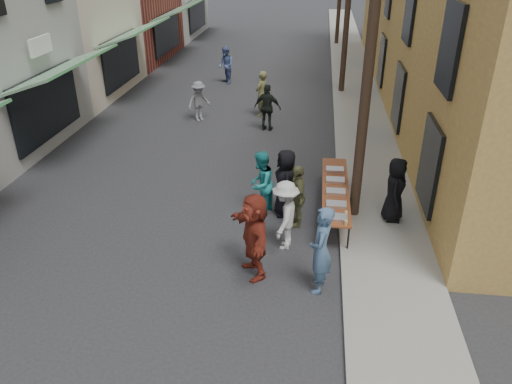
% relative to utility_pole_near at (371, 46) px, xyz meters
% --- Properties ---
extents(ground, '(120.00, 120.00, 0.00)m').
position_rel_utility_pole_near_xyz_m(ground, '(-4.30, -3.00, -4.50)').
color(ground, '#28282B').
rests_on(ground, ground).
extents(sidewalk, '(2.20, 60.00, 0.10)m').
position_rel_utility_pole_near_xyz_m(sidewalk, '(0.70, 12.00, -4.45)').
color(sidewalk, gray).
rests_on(sidewalk, ground).
extents(utility_pole_near, '(0.26, 0.26, 9.00)m').
position_rel_utility_pole_near_xyz_m(utility_pole_near, '(0.00, 0.00, 0.00)').
color(utility_pole_near, '#2D2116').
rests_on(utility_pole_near, ground).
extents(serving_table, '(0.70, 4.00, 0.75)m').
position_rel_utility_pole_near_xyz_m(serving_table, '(-0.53, 0.14, -3.79)').
color(serving_table, brown).
rests_on(serving_table, ground).
extents(catering_tray_sausage, '(0.50, 0.33, 0.08)m').
position_rel_utility_pole_near_xyz_m(catering_tray_sausage, '(-0.53, -1.51, -3.71)').
color(catering_tray_sausage, maroon).
rests_on(catering_tray_sausage, serving_table).
extents(catering_tray_foil_b, '(0.50, 0.33, 0.08)m').
position_rel_utility_pole_near_xyz_m(catering_tray_foil_b, '(-0.53, -0.86, -3.71)').
color(catering_tray_foil_b, '#B2B2B7').
rests_on(catering_tray_foil_b, serving_table).
extents(catering_tray_buns, '(0.50, 0.33, 0.08)m').
position_rel_utility_pole_near_xyz_m(catering_tray_buns, '(-0.53, -0.16, -3.71)').
color(catering_tray_buns, tan).
rests_on(catering_tray_buns, serving_table).
extents(catering_tray_foil_d, '(0.50, 0.33, 0.08)m').
position_rel_utility_pole_near_xyz_m(catering_tray_foil_d, '(-0.53, 0.54, -3.71)').
color(catering_tray_foil_d, '#B2B2B7').
rests_on(catering_tray_foil_d, serving_table).
extents(catering_tray_buns_end, '(0.50, 0.33, 0.08)m').
position_rel_utility_pole_near_xyz_m(catering_tray_buns_end, '(-0.53, 1.24, -3.71)').
color(catering_tray_buns_end, tan).
rests_on(catering_tray_buns_end, serving_table).
extents(condiment_jar_a, '(0.07, 0.07, 0.08)m').
position_rel_utility_pole_near_xyz_m(condiment_jar_a, '(-0.75, -1.81, -3.71)').
color(condiment_jar_a, '#A57F26').
rests_on(condiment_jar_a, serving_table).
extents(condiment_jar_b, '(0.07, 0.07, 0.08)m').
position_rel_utility_pole_near_xyz_m(condiment_jar_b, '(-0.75, -1.71, -3.71)').
color(condiment_jar_b, '#A57F26').
rests_on(condiment_jar_b, serving_table).
extents(condiment_jar_c, '(0.07, 0.07, 0.08)m').
position_rel_utility_pole_near_xyz_m(condiment_jar_c, '(-0.75, -1.61, -3.71)').
color(condiment_jar_c, '#A57F26').
rests_on(condiment_jar_c, serving_table).
extents(cup_stack, '(0.08, 0.08, 0.12)m').
position_rel_utility_pole_near_xyz_m(cup_stack, '(-0.33, -1.76, -3.69)').
color(cup_stack, tan).
rests_on(cup_stack, serving_table).
extents(guest_front_a, '(0.79, 1.02, 1.86)m').
position_rel_utility_pole_near_xyz_m(guest_front_a, '(-1.85, -0.09, -3.57)').
color(guest_front_a, black).
rests_on(guest_front_a, ground).
extents(guest_front_b, '(0.55, 0.77, 1.97)m').
position_rel_utility_pole_near_xyz_m(guest_front_b, '(-0.90, -3.23, -3.52)').
color(guest_front_b, '#446284').
rests_on(guest_front_b, ground).
extents(guest_front_c, '(0.89, 1.03, 1.80)m').
position_rel_utility_pole_near_xyz_m(guest_front_c, '(-2.50, -0.16, -3.60)').
color(guest_front_c, teal).
rests_on(guest_front_c, ground).
extents(guest_front_d, '(0.80, 1.21, 1.75)m').
position_rel_utility_pole_near_xyz_m(guest_front_d, '(-1.74, -1.71, -3.63)').
color(guest_front_d, silver).
rests_on(guest_front_d, ground).
extents(guest_front_e, '(0.63, 1.06, 1.69)m').
position_rel_utility_pole_near_xyz_m(guest_front_e, '(-1.51, -0.62, -3.66)').
color(guest_front_e, brown).
rests_on(guest_front_e, ground).
extents(guest_queue_back, '(1.29, 1.91, 1.97)m').
position_rel_utility_pole_near_xyz_m(guest_queue_back, '(-2.33, -2.84, -3.51)').
color(guest_queue_back, maroon).
rests_on(guest_queue_back, ground).
extents(server, '(0.66, 0.91, 1.72)m').
position_rel_utility_pole_near_xyz_m(server, '(0.96, -0.19, -3.54)').
color(server, black).
rests_on(server, sidewalk).
extents(passerby_left, '(1.16, 1.16, 1.61)m').
position_rel_utility_pole_near_xyz_m(passerby_left, '(-5.86, 7.19, -3.69)').
color(passerby_left, slate).
rests_on(passerby_left, ground).
extents(passerby_mid, '(1.12, 0.64, 1.79)m').
position_rel_utility_pole_near_xyz_m(passerby_mid, '(-2.99, 6.39, -3.60)').
color(passerby_mid, black).
rests_on(passerby_mid, ground).
extents(passerby_right, '(0.69, 0.81, 1.87)m').
position_rel_utility_pole_near_xyz_m(passerby_right, '(-3.42, 8.09, -3.56)').
color(passerby_right, '#67663B').
rests_on(passerby_right, ground).
extents(passerby_far, '(1.06, 1.12, 1.82)m').
position_rel_utility_pole_near_xyz_m(passerby_far, '(-5.79, 13.01, -3.59)').
color(passerby_far, '#5568A5').
rests_on(passerby_far, ground).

